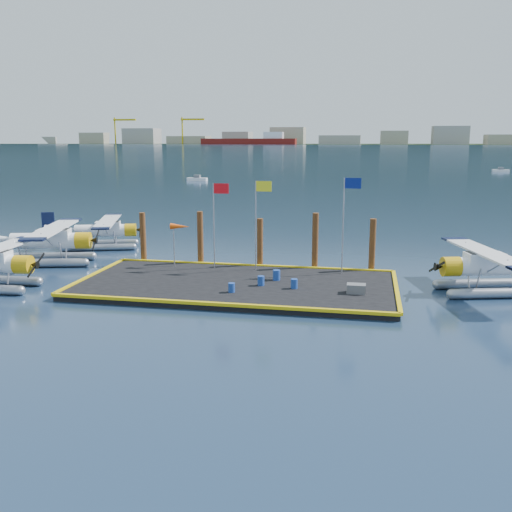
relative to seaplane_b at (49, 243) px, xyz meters
The scene contains 21 objects.
ground 16.39m from the seaplane_b, 15.38° to the right, with size 4000.00×4000.00×0.00m, color #162643.
dock 16.37m from the seaplane_b, 15.38° to the right, with size 20.00×10.00×0.40m, color black.
dock_bumpers 16.35m from the seaplane_b, 15.38° to the right, with size 20.25×10.25×0.18m, color gold, non-canonical shape.
far_backdrop 1751.96m from the seaplane_b, 81.61° to the left, with size 3050.00×2050.00×810.00m.
seaplane_b is the anchor object (origin of this frame).
seaplane_c 6.81m from the seaplane_b, 79.16° to the left, with size 8.53×9.12×3.26m.
seaplane_d 31.48m from the seaplane_b, ahead, with size 9.32×10.04×3.57m.
drum_1 18.08m from the seaplane_b, 15.47° to the right, with size 0.43×0.43×0.60m, color navy.
drum_2 20.23m from the seaplane_b, 14.71° to the right, with size 0.42×0.42×0.59m, color navy.
drum_3 17.35m from the seaplane_b, 22.86° to the right, with size 0.40×0.40×0.56m, color navy.
drum_5 18.46m from the seaplane_b, 10.20° to the right, with size 0.48×0.48×0.67m, color navy.
crate 23.98m from the seaplane_b, 13.30° to the right, with size 1.11×0.74×0.55m, color #59595E.
flagpole_red 13.72m from the seaplane_b, ahead, with size 1.14×0.08×6.00m.
flagpole_yellow 16.69m from the seaplane_b, ahead, with size 1.14×0.08×6.20m.
flagpole_blue 22.63m from the seaplane_b, ahead, with size 1.14×0.08×6.50m.
windsock 10.83m from the seaplane_b, ahead, with size 1.40×0.44×3.12m.
piling_0 7.31m from the seaplane_b, ahead, with size 0.44×0.44×4.00m, color #442213.
piling_1 11.78m from the seaplane_b, ahead, with size 0.44×0.44×4.20m, color #442213.
piling_2 16.26m from the seaplane_b, ahead, with size 0.44×0.44×3.80m, color #442213.
piling_3 20.26m from the seaplane_b, ahead, with size 0.44×0.44×4.30m, color #442213.
piling_4 24.25m from the seaplane_b, ahead, with size 0.44×0.44×4.00m, color #442213.
Camera 1 is at (8.07, -34.57, 9.47)m, focal length 40.00 mm.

